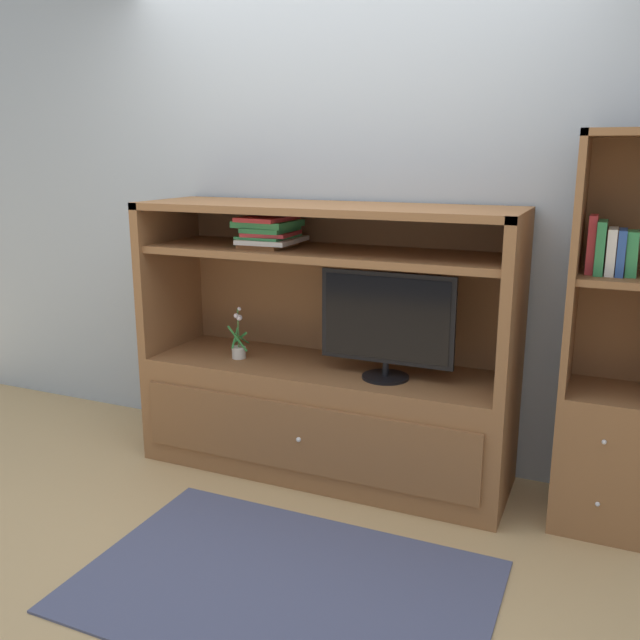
{
  "coord_description": "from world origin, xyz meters",
  "views": [
    {
      "loc": [
        1.32,
        -2.65,
        1.62
      ],
      "look_at": [
        0.0,
        0.35,
        0.82
      ],
      "focal_mm": 38.36,
      "sensor_mm": 36.0,
      "label": 1
    }
  ],
  "objects": [
    {
      "name": "ground_plane",
      "position": [
        0.0,
        0.0,
        0.0
      ],
      "size": [
        8.0,
        8.0,
        0.0
      ],
      "primitive_type": "plane",
      "color": "tan"
    },
    {
      "name": "painted_rear_wall",
      "position": [
        0.0,
        0.75,
        1.4
      ],
      "size": [
        6.0,
        0.1,
        2.8
      ],
      "primitive_type": "cube",
      "color": "#9EA8B2",
      "rests_on": "ground_plane"
    },
    {
      "name": "area_rug",
      "position": [
        0.26,
        -0.6,
        0.01
      ],
      "size": [
        1.57,
        1.02,
        0.01
      ],
      "primitive_type": "cube",
      "color": "#4C5170",
      "rests_on": "ground_plane"
    },
    {
      "name": "media_console",
      "position": [
        0.0,
        0.41,
        0.44
      ],
      "size": [
        1.9,
        0.6,
        1.38
      ],
      "color": "brown",
      "rests_on": "ground_plane"
    },
    {
      "name": "tv_monitor",
      "position": [
        0.35,
        0.33,
        0.84
      ],
      "size": [
        0.66,
        0.23,
        0.52
      ],
      "color": "black",
      "rests_on": "media_console"
    },
    {
      "name": "potted_plant",
      "position": [
        -0.46,
        0.34,
        0.63
      ],
      "size": [
        0.11,
        0.13,
        0.28
      ],
      "color": "beige",
      "rests_on": "media_console"
    },
    {
      "name": "magazine_stack",
      "position": [
        -0.3,
        0.39,
        1.24
      ],
      "size": [
        0.31,
        0.34,
        0.15
      ],
      "color": "#A56638",
      "rests_on": "media_console"
    },
    {
      "name": "bookshelf_tall",
      "position": [
        1.34,
        0.41,
        0.58
      ],
      "size": [
        0.4,
        0.41,
        1.72
      ],
      "color": "brown",
      "rests_on": "ground_plane"
    },
    {
      "name": "upright_book_row",
      "position": [
        1.29,
        0.4,
        1.23
      ],
      "size": [
        0.2,
        0.17,
        0.24
      ],
      "color": "red",
      "rests_on": "bookshelf_tall"
    }
  ]
}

